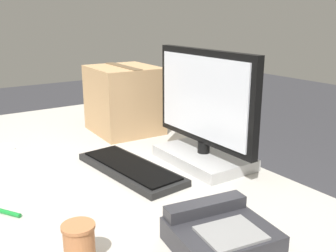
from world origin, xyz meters
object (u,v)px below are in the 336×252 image
(monitor, at_px, (204,120))
(cardboard_box, at_px, (124,99))
(pen_marker, at_px, (1,211))
(sticky_note_pad, at_px, (2,148))
(keyboard, at_px, (130,168))
(desk_phone, at_px, (220,234))
(paper_cup_left, at_px, (79,244))

(monitor, relative_size, cardboard_box, 1.57)
(monitor, xyz_separation_m, pen_marker, (-0.02, -0.69, -0.15))
(sticky_note_pad, bearing_deg, monitor, 44.73)
(keyboard, xyz_separation_m, desk_phone, (0.50, -0.05, 0.02))
(monitor, distance_m, paper_cup_left, 0.68)
(cardboard_box, bearing_deg, pen_marker, -52.58)
(paper_cup_left, height_order, sticky_note_pad, paper_cup_left)
(monitor, xyz_separation_m, paper_cup_left, (0.31, -0.59, -0.11))
(desk_phone, height_order, paper_cup_left, paper_cup_left)
(desk_phone, bearing_deg, paper_cup_left, -103.60)
(cardboard_box, bearing_deg, sticky_note_pad, -96.50)
(pen_marker, bearing_deg, desk_phone, 8.50)
(keyboard, height_order, sticky_note_pad, keyboard)
(cardboard_box, bearing_deg, paper_cup_left, -33.67)
(keyboard, relative_size, desk_phone, 1.83)
(monitor, relative_size, desk_phone, 1.99)
(sticky_note_pad, bearing_deg, paper_cup_left, -1.84)
(pen_marker, bearing_deg, monitor, 56.70)
(paper_cup_left, bearing_deg, cardboard_box, 146.33)
(monitor, bearing_deg, paper_cup_left, -62.11)
(keyboard, distance_m, pen_marker, 0.43)
(sticky_note_pad, bearing_deg, pen_marker, -12.40)
(monitor, relative_size, keyboard, 1.09)
(monitor, relative_size, pen_marker, 3.95)
(cardboard_box, bearing_deg, monitor, 4.89)
(desk_phone, distance_m, cardboard_box, 0.99)
(paper_cup_left, relative_size, pen_marker, 0.75)
(desk_phone, xyz_separation_m, paper_cup_left, (-0.12, -0.29, 0.01))
(monitor, xyz_separation_m, desk_phone, (0.43, -0.30, -0.13))
(paper_cup_left, bearing_deg, pen_marker, -164.45)
(monitor, height_order, desk_phone, monitor)
(paper_cup_left, bearing_deg, monitor, 117.89)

